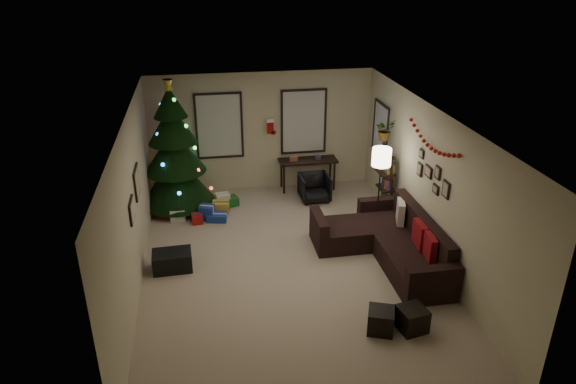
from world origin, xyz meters
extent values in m
plane|color=tan|center=(0.00, 0.00, 0.00)|extent=(7.00, 7.00, 0.00)
plane|color=white|center=(0.00, 0.00, 2.70)|extent=(7.00, 7.00, 0.00)
plane|color=#C3B894|center=(0.00, 3.50, 1.35)|extent=(5.00, 0.00, 5.00)
plane|color=#C3B894|center=(0.00, -3.50, 1.35)|extent=(5.00, 0.00, 5.00)
plane|color=#C3B894|center=(-2.50, 0.00, 1.35)|extent=(0.00, 7.00, 7.00)
plane|color=#C3B894|center=(2.50, 0.00, 1.35)|extent=(0.00, 7.00, 7.00)
cube|color=#728CB2|center=(-0.95, 3.47, 1.55)|extent=(0.94, 0.02, 1.35)
cube|color=beige|center=(-0.95, 3.47, 1.55)|extent=(0.94, 0.03, 1.35)
cube|color=#728CB2|center=(0.95, 3.47, 1.55)|extent=(0.94, 0.02, 1.35)
cube|color=beige|center=(0.95, 3.47, 1.55)|extent=(0.94, 0.03, 1.35)
cube|color=#728CB2|center=(2.47, 2.55, 1.50)|extent=(0.05, 0.27, 1.17)
cube|color=beige|center=(2.47, 2.55, 1.50)|extent=(0.05, 0.45, 1.17)
cylinder|color=black|center=(-1.93, 2.70, 0.17)|extent=(0.11, 0.11, 0.34)
cone|color=black|center=(-1.93, 2.70, 0.68)|extent=(1.55, 1.55, 1.08)
cone|color=black|center=(-1.93, 2.70, 1.31)|extent=(1.27, 1.27, 0.91)
cone|color=black|center=(-1.93, 2.70, 1.88)|extent=(1.00, 1.00, 0.80)
cone|color=black|center=(-1.93, 2.70, 2.33)|extent=(0.68, 0.68, 0.63)
cylinder|color=maroon|center=(-1.93, 2.70, 0.02)|extent=(1.25, 1.25, 0.05)
cube|color=gold|center=(-1.05, 2.35, 0.11)|extent=(0.35, 0.28, 0.22)
cube|color=navy|center=(-1.35, 2.05, 0.15)|extent=(0.28, 0.25, 0.30)
cube|color=#14591E|center=(-0.80, 2.65, 0.09)|extent=(0.25, 0.30, 0.18)
cube|color=silver|center=(-1.95, 2.10, 0.12)|extent=(0.30, 0.22, 0.25)
cube|color=maroon|center=(-1.55, 1.90, 0.10)|extent=(0.22, 0.22, 0.20)
cube|color=gold|center=(-2.05, 2.55, 0.14)|extent=(0.26, 0.26, 0.28)
cube|color=navy|center=(-1.15, 1.95, 0.07)|extent=(0.40, 0.30, 0.15)
cube|color=#14591E|center=(-1.90, 2.29, 0.11)|extent=(0.25, 0.25, 0.22)
cube|color=silver|center=(-0.99, 2.64, 0.14)|extent=(0.29, 0.23, 0.27)
cube|color=black|center=(2.03, -0.16, 0.20)|extent=(0.87, 2.33, 0.41)
cube|color=black|center=(2.37, -0.16, 0.64)|extent=(0.20, 2.33, 0.46)
cube|color=black|center=(2.03, -1.43, 0.32)|extent=(0.87, 0.20, 0.64)
cube|color=black|center=(2.03, 1.10, 0.32)|extent=(0.87, 0.20, 0.64)
cube|color=black|center=(1.18, 0.56, 0.20)|extent=(0.83, 0.87, 0.41)
cube|color=black|center=(0.68, 0.56, 0.32)|extent=(0.18, 0.87, 0.64)
cube|color=maroon|center=(2.21, -0.83, 0.64)|extent=(0.16, 0.43, 0.42)
cube|color=maroon|center=(2.21, -0.40, 0.64)|extent=(0.14, 0.44, 0.43)
cube|color=beige|center=(2.21, 0.49, 0.63)|extent=(0.24, 0.45, 0.43)
cube|color=black|center=(1.03, -1.94, 0.18)|extent=(0.48, 0.48, 0.35)
cube|color=black|center=(1.48, -1.99, 0.18)|extent=(0.45, 0.45, 0.36)
cube|color=black|center=(1.01, 3.22, 0.69)|extent=(1.33, 0.48, 0.05)
cylinder|color=black|center=(0.43, 3.03, 0.33)|extent=(0.05, 0.05, 0.67)
cylinder|color=black|center=(0.43, 3.41, 0.33)|extent=(0.05, 0.05, 0.67)
cylinder|color=black|center=(1.60, 3.03, 0.33)|extent=(0.05, 0.05, 0.67)
cylinder|color=black|center=(1.60, 3.41, 0.33)|extent=(0.05, 0.05, 0.67)
imported|color=black|center=(1.03, 2.57, 0.30)|extent=(0.60, 0.57, 0.60)
cube|color=black|center=(2.32, 1.32, 0.79)|extent=(0.05, 0.05, 1.57)
cube|color=black|center=(2.32, 1.74, 0.79)|extent=(0.05, 0.05, 1.57)
cube|color=black|center=(2.29, 1.53, 0.31)|extent=(0.30, 0.44, 0.03)
cube|color=black|center=(2.29, 1.53, 0.66)|extent=(0.30, 0.44, 0.03)
cube|color=black|center=(2.29, 1.53, 1.01)|extent=(0.30, 0.44, 0.03)
cube|color=black|center=(2.29, 1.53, 1.36)|extent=(0.30, 0.44, 0.03)
imported|color=#4C4C4C|center=(2.30, 1.89, 1.85)|extent=(0.61, 0.57, 0.57)
cylinder|color=black|center=(1.95, 1.01, 0.02)|extent=(0.30, 0.30, 0.03)
cylinder|color=black|center=(1.95, 1.01, 0.75)|extent=(0.03, 0.03, 1.44)
cylinder|color=white|center=(1.95, 1.01, 1.54)|extent=(0.36, 0.36, 0.34)
cube|color=black|center=(-2.48, 0.69, 1.49)|extent=(0.04, 0.60, 0.50)
cube|color=tan|center=(-2.48, 0.69, 1.49)|extent=(0.01, 0.54, 0.45)
cube|color=black|center=(-2.48, -0.26, 1.43)|extent=(0.04, 0.45, 0.35)
cube|color=#C3B894|center=(-2.48, -0.26, 1.43)|extent=(0.01, 0.41, 0.31)
cube|color=black|center=(2.48, -0.60, 1.55)|extent=(0.03, 0.22, 0.28)
cube|color=black|center=(2.48, -0.25, 1.70)|extent=(0.03, 0.18, 0.22)
cube|color=black|center=(2.48, -0.25, 1.40)|extent=(0.03, 0.20, 0.16)
cube|color=black|center=(2.48, 0.10, 1.58)|extent=(0.03, 0.26, 0.20)
cube|color=black|center=(2.48, 0.45, 1.48)|extent=(0.03, 0.18, 0.24)
cube|color=black|center=(2.48, 0.45, 1.78)|extent=(0.03, 0.16, 0.16)
cube|color=#990F0C|center=(-0.15, 3.56, 1.43)|extent=(0.14, 0.04, 0.30)
cube|color=white|center=(-0.15, 3.56, 1.58)|extent=(0.16, 0.05, 0.08)
cube|color=#990F0C|center=(-0.08, 3.56, 1.30)|extent=(0.10, 0.04, 0.08)
cube|color=#990F0C|center=(0.18, 3.40, 1.49)|extent=(0.14, 0.04, 0.30)
cube|color=white|center=(0.18, 3.40, 1.64)|extent=(0.16, 0.05, 0.08)
cube|color=#990F0C|center=(0.25, 3.40, 1.36)|extent=(0.10, 0.04, 0.08)
cube|color=black|center=(-2.00, 0.24, 0.17)|extent=(0.68, 0.47, 0.33)
camera|label=1|loc=(-1.33, -7.74, 5.01)|focal=32.66mm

